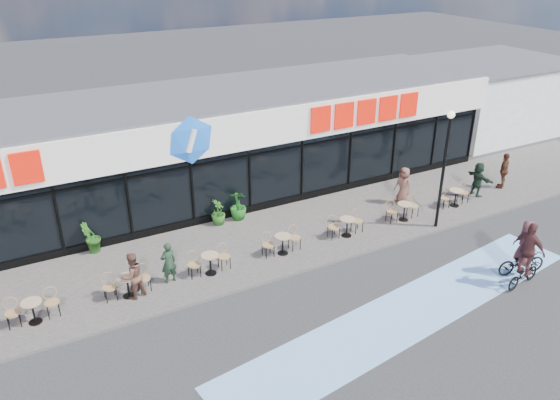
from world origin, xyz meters
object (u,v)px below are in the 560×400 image
at_px(patron_left, 168,263).
at_px(patron_right, 132,276).
at_px(lamp_post, 445,160).
at_px(pedestrian_a, 403,185).
at_px(pedestrian_c, 504,170).
at_px(pedestrian_b, 478,179).
at_px(cyclist_b, 523,254).
at_px(potted_plant_left, 91,238).
at_px(potted_plant_right, 218,212).
at_px(potted_plant_mid, 238,205).
at_px(cyclist_a, 526,261).

xyz_separation_m(patron_left, patron_right, (-1.27, -0.30, 0.05)).
bearing_deg(patron_left, lamp_post, 164.67).
distance_m(pedestrian_a, pedestrian_c, 5.24).
relative_size(pedestrian_b, cyclist_b, 0.77).
bearing_deg(patron_right, patron_left, 176.75).
relative_size(potted_plant_left, potted_plant_right, 1.19).
bearing_deg(patron_right, potted_plant_right, -158.39).
bearing_deg(cyclist_b, potted_plant_mid, 130.34).
bearing_deg(pedestrian_b, patron_left, 93.07).
bearing_deg(cyclist_b, potted_plant_left, 147.13).
bearing_deg(potted_plant_mid, lamp_post, -32.98).
xyz_separation_m(pedestrian_a, cyclist_a, (-0.48, -6.78, 0.04)).
relative_size(pedestrian_b, cyclist_a, 0.67).
bearing_deg(patron_right, potted_plant_left, -96.41).
distance_m(potted_plant_right, pedestrian_c, 13.32).
bearing_deg(patron_left, cyclist_a, 142.75).
distance_m(patron_left, cyclist_a, 11.84).
bearing_deg(patron_right, pedestrian_a, 170.01).
distance_m(potted_plant_mid, cyclist_b, 10.83).
distance_m(lamp_post, cyclist_a, 4.85).
height_order(pedestrian_c, cyclist_a, cyclist_a).
height_order(patron_left, pedestrian_a, pedestrian_a).
distance_m(potted_plant_left, pedestrian_a, 12.95).
relative_size(lamp_post, cyclist_a, 2.04).
bearing_deg(potted_plant_left, cyclist_a, -35.67).
height_order(patron_left, pedestrian_c, pedestrian_c).
xyz_separation_m(lamp_post, cyclist_a, (-0.27, -4.42, -2.00)).
xyz_separation_m(potted_plant_right, patron_left, (-3.03, -3.10, 0.22)).
distance_m(potted_plant_left, pedestrian_b, 16.52).
relative_size(pedestrian_a, pedestrian_b, 1.05).
bearing_deg(potted_plant_left, potted_plant_mid, -0.43).
bearing_deg(pedestrian_b, potted_plant_right, 77.88).
height_order(potted_plant_right, pedestrian_a, pedestrian_a).
relative_size(patron_right, pedestrian_a, 0.97).
xyz_separation_m(potted_plant_right, cyclist_a, (7.37, -8.75, 0.34)).
bearing_deg(potted_plant_right, lamp_post, -29.57).
bearing_deg(lamp_post, potted_plant_mid, 147.02).
bearing_deg(pedestrian_b, patron_right, 94.12).
bearing_deg(cyclist_a, potted_plant_mid, 126.37).
xyz_separation_m(potted_plant_left, patron_right, (0.64, -3.49, 0.18)).
distance_m(potted_plant_left, patron_right, 3.55).
xyz_separation_m(lamp_post, potted_plant_left, (-12.57, 4.42, -2.24)).
bearing_deg(potted_plant_left, pedestrian_b, -10.44).
height_order(potted_plant_mid, pedestrian_b, pedestrian_b).
xyz_separation_m(patron_left, cyclist_a, (10.40, -5.65, 0.12)).
bearing_deg(potted_plant_right, patron_left, -134.39).
bearing_deg(patron_left, pedestrian_a, 177.21).
xyz_separation_m(pedestrian_c, cyclist_b, (-5.10, -5.36, -0.19)).
height_order(patron_right, cyclist_a, cyclist_a).
height_order(potted_plant_mid, pedestrian_c, pedestrian_c).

